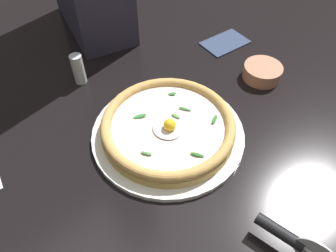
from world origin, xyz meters
TOP-DOWN VIEW (x-y plane):
  - ground_plane at (0.00, 0.00)m, footprint 2.40×2.40m
  - pizza_plate at (0.05, 0.03)m, footprint 0.36×0.36m
  - pizza at (0.05, 0.03)m, footprint 0.31×0.31m
  - side_bowl at (0.06, 0.37)m, footprint 0.10×0.10m
  - pizza_cutter at (0.39, 0.01)m, footprint 0.15×0.04m
  - folded_napkin at (-0.11, 0.42)m, footprint 0.11×0.15m
  - pepper_shaker at (-0.26, -0.02)m, footprint 0.03×0.03m

SIDE VIEW (x-z plane):
  - ground_plane at x=0.00m, z-range -0.03..0.00m
  - folded_napkin at x=-0.11m, z-range 0.00..0.01m
  - pizza_plate at x=0.05m, z-range 0.00..0.01m
  - side_bowl at x=0.06m, z-range 0.00..0.04m
  - pizza at x=0.05m, z-range 0.00..0.06m
  - pizza_cutter at x=0.39m, z-range 0.00..0.08m
  - pepper_shaker at x=-0.26m, z-range 0.00..0.09m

